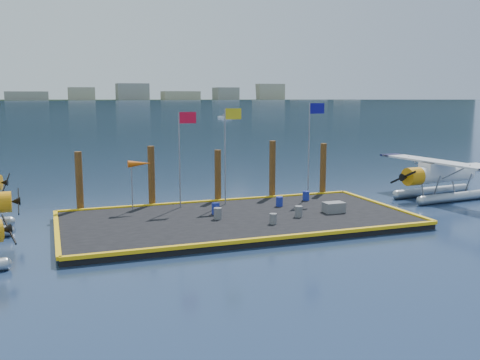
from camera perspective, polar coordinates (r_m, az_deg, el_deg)
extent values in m
plane|color=#172B46|center=(31.33, -0.27, -4.68)|extent=(4000.00, 4000.00, 0.00)
cube|color=black|center=(31.28, -0.27, -4.32)|extent=(20.00, 10.00, 0.40)
cube|color=black|center=(1128.78, -19.40, 8.12)|extent=(3000.00, 500.00, 0.30)
cube|color=black|center=(1433.17, -19.77, 12.99)|extent=(2200.00, 500.00, 240.00)
cone|color=black|center=(1579.23, -21.38, 8.12)|extent=(1300.00, 1300.00, 430.00)
cone|color=black|center=(1521.95, -6.09, 8.67)|extent=(1100.00, 1100.00, 360.00)
cone|color=#45585C|center=(2354.78, -0.89, 8.82)|extent=(1300.00, 1300.00, 560.00)
cone|color=#45585C|center=(2378.09, 6.84, 8.76)|extent=(1000.00, 1000.00, 420.00)
cube|color=black|center=(26.05, -23.44, -4.83)|extent=(0.70, 1.96, 1.03)
cylinder|color=orange|center=(31.89, -24.09, -2.18)|extent=(1.04, 1.19, 1.17)
cube|color=black|center=(31.86, -22.56, -2.10)|extent=(0.13, 2.24, 1.13)
cube|color=black|center=(39.86, -23.67, -0.25)|extent=(0.43, 2.04, 1.04)
cylinder|color=#9BA3A9|center=(40.87, 22.17, -1.65)|extent=(6.82, 1.33, 0.66)
cylinder|color=#9BA3A9|center=(42.50, 19.79, -1.13)|extent=(6.82, 1.33, 0.66)
cylinder|color=silver|center=(41.29, 20.86, 0.61)|extent=(5.19, 1.70, 1.20)
cube|color=silver|center=(40.77, 20.25, 1.09)|extent=(2.52, 1.44, 0.99)
cube|color=black|center=(40.51, 19.94, 1.37)|extent=(1.64, 1.30, 0.60)
cylinder|color=orange|center=(39.29, 17.98, 0.36)|extent=(1.22, 1.37, 1.27)
cube|color=black|center=(38.66, 16.98, 0.27)|extent=(0.31, 2.43, 1.23)
cube|color=silver|center=(40.70, 20.29, 1.85)|extent=(2.61, 9.97, 0.13)
cube|color=black|center=(44.09, 15.93, 2.57)|extent=(1.73, 1.14, 0.14)
cylinder|color=slate|center=(30.69, -2.39, -3.59)|extent=(0.46, 0.46, 0.65)
cylinder|color=slate|center=(31.41, 6.27, -3.35)|extent=(0.45, 0.45, 0.64)
cylinder|color=navy|center=(34.27, 4.22, -2.30)|extent=(0.44, 0.44, 0.62)
cylinder|color=slate|center=(29.61, 3.55, -4.14)|extent=(0.41, 0.41, 0.57)
cylinder|color=navy|center=(36.35, 7.04, -1.68)|extent=(0.45, 0.45, 0.63)
cylinder|color=navy|center=(31.95, -2.61, -3.07)|extent=(0.47, 0.47, 0.67)
cube|color=slate|center=(32.91, 9.97, -2.89)|extent=(1.24, 0.83, 0.62)
cylinder|color=gray|center=(33.63, -6.46, 2.10)|extent=(0.08, 0.08, 6.00)
cube|color=red|center=(33.55, -5.62, 6.64)|extent=(1.10, 0.03, 0.70)
cylinder|color=gray|center=(34.42, -1.60, 2.48)|extent=(0.08, 0.08, 6.20)
cube|color=gold|center=(34.40, -0.74, 7.07)|extent=(1.10, 0.03, 0.70)
cylinder|color=gray|center=(36.71, 7.35, 3.05)|extent=(0.08, 0.08, 6.50)
cube|color=navy|center=(36.78, 8.21, 7.57)|extent=(1.10, 0.03, 0.70)
cylinder|color=gray|center=(33.29, -11.45, -0.71)|extent=(0.07, 0.07, 3.00)
cone|color=#D6560B|center=(33.17, -10.67, 1.73)|extent=(1.40, 0.44, 0.44)
cylinder|color=#412812|center=(34.57, -16.76, -0.39)|extent=(0.44, 0.44, 4.00)
cylinder|color=#412812|center=(35.06, -9.41, 0.17)|extent=(0.44, 0.44, 4.20)
cylinder|color=#412812|center=(36.15, -2.37, 0.23)|extent=(0.44, 0.44, 3.80)
cylinder|color=#412812|center=(37.48, 3.47, 0.92)|extent=(0.44, 0.44, 4.30)
cylinder|color=#412812|center=(39.24, 8.85, 0.97)|extent=(0.44, 0.44, 4.00)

